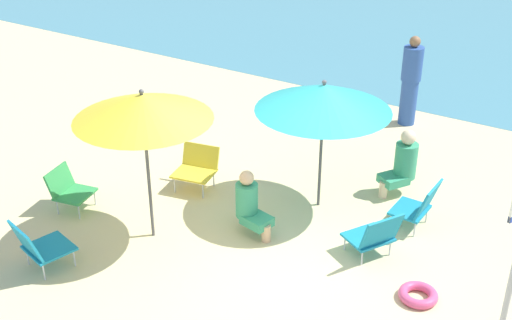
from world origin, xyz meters
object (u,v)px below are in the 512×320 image
beach_chair_a (419,205)px  swim_ring (418,295)px  umbrella_teal (324,97)px  person_b (411,81)px  person_a (403,162)px  beach_chair_c (375,235)px  beach_chair_d (197,166)px  person_c (250,204)px  beach_chair_e (39,245)px  umbrella_yellow (143,107)px  beach_chair_b (68,188)px

beach_chair_a → swim_ring: (0.51, -1.37, -0.29)m
umbrella_teal → person_b: size_ratio=1.17×
person_a → umbrella_teal: bearing=-10.6°
beach_chair_c → beach_chair_d: beach_chair_c is taller
beach_chair_a → swim_ring: beach_chair_a is taller
person_c → swim_ring: size_ratio=1.98×
beach_chair_c → beach_chair_e: bearing=65.1°
umbrella_yellow → person_c: (1.01, 0.71, -1.35)m
umbrella_yellow → beach_chair_d: bearing=101.8°
beach_chair_a → swim_ring: size_ratio=1.54×
swim_ring → beach_chair_c: bearing=148.1°
person_b → swim_ring: size_ratio=3.55×
beach_chair_c → swim_ring: (0.74, -0.46, -0.28)m
umbrella_yellow → beach_chair_e: size_ratio=2.87×
beach_chair_d → person_c: size_ratio=0.74×
beach_chair_c → person_c: size_ratio=0.84×
umbrella_teal → person_c: umbrella_teal is taller
beach_chair_a → person_a: size_ratio=0.70×
beach_chair_a → beach_chair_c: size_ratio=0.94×
beach_chair_e → person_c: (1.66, 1.97, 0.08)m
beach_chair_a → beach_chair_b: (-4.18, -2.03, -0.04)m
beach_chair_e → person_b: person_b is taller
umbrella_teal → swim_ring: umbrella_teal is taller
beach_chair_c → person_b: 4.18m
beach_chair_d → beach_chair_a: bearing=90.3°
person_a → person_b: bearing=-129.7°
beach_chair_a → beach_chair_d: size_ratio=1.05×
beach_chair_a → person_b: 3.39m
umbrella_yellow → beach_chair_e: umbrella_yellow is taller
beach_chair_e → umbrella_teal: bearing=-19.6°
umbrella_yellow → person_a: size_ratio=2.06×
beach_chair_e → person_a: bearing=-21.6°
swim_ring → beach_chair_b: bearing=-172.0°
umbrella_yellow → beach_chair_b: 2.02m
person_b → person_c: size_ratio=1.80×
umbrella_yellow → person_c: size_ratio=2.29×
umbrella_teal → beach_chair_e: (-2.09, -3.04, -1.25)m
beach_chair_a → swim_ring: 1.49m
beach_chair_d → person_a: size_ratio=0.67×
beach_chair_d → person_a: 2.91m
swim_ring → person_a: bearing=116.0°
umbrella_teal → beach_chair_a: bearing=6.5°
umbrella_teal → beach_chair_b: (-2.83, -1.87, -1.28)m
beach_chair_a → person_b: (-1.30, 3.10, 0.43)m
umbrella_yellow → swim_ring: (3.31, 0.58, -1.72)m
beach_chair_b → person_b: (2.88, 5.13, 0.47)m
umbrella_yellow → umbrella_teal: (1.45, 1.79, -0.19)m
umbrella_yellow → beach_chair_c: size_ratio=2.74×
umbrella_teal → beach_chair_a: (1.35, 0.15, -1.24)m
beach_chair_b → person_a: 4.60m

